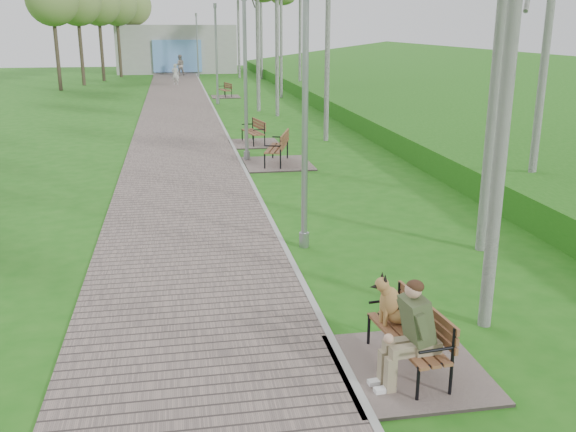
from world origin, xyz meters
TOP-DOWN VIEW (x-y plane):
  - ground at (0.00, 0.00)m, footprint 120.00×120.00m
  - walkway at (-1.75, 21.50)m, footprint 3.50×67.00m
  - kerb at (0.00, 21.50)m, footprint 0.10×67.00m
  - embankment at (12.00, 20.00)m, footprint 14.00×70.00m
  - building_north at (-1.50, 50.97)m, footprint 10.00×5.20m
  - bench_main at (0.67, -0.68)m, footprint 1.75×1.95m
  - bench_second at (1.03, 11.46)m, footprint 1.98×2.19m
  - bench_third at (0.76, 14.96)m, footprint 1.72×1.91m
  - bench_far at (0.99, 30.36)m, footprint 1.61×1.79m
  - lamp_post_near at (0.38, 4.01)m, footprint 0.19×0.19m
  - lamp_post_second at (0.22, 12.21)m, footprint 0.19×0.19m
  - lamp_post_third at (0.35, 26.97)m, footprint 0.20×0.20m
  - lamp_post_far at (0.08, 45.44)m, footprint 0.19×0.19m
  - pedestrian_near at (-1.75, 38.60)m, footprint 0.62×0.52m
  - pedestrian_far at (-1.35, 46.77)m, footprint 0.87×0.71m

SIDE VIEW (x-z plane):
  - ground at x=0.00m, z-range 0.00..0.00m
  - embankment at x=12.00m, z-range -0.80..0.80m
  - walkway at x=-1.75m, z-range 0.00..0.04m
  - kerb at x=0.00m, z-range 0.00..0.05m
  - bench_far at x=0.99m, z-range -0.31..0.67m
  - bench_third at x=0.76m, z-range -0.33..0.72m
  - bench_second at x=1.03m, z-range -0.38..0.83m
  - bench_main at x=0.67m, z-range -0.34..1.19m
  - pedestrian_near at x=-1.75m, z-range 0.00..1.45m
  - pedestrian_far at x=-1.35m, z-range 0.00..1.69m
  - building_north at x=-1.50m, z-range -0.01..3.99m
  - lamp_post_far at x=0.08m, z-range -0.16..4.73m
  - lamp_post_near at x=0.38m, z-range -0.16..4.73m
  - lamp_post_second at x=0.22m, z-range -0.16..4.77m
  - lamp_post_third at x=0.35m, z-range -0.17..4.90m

